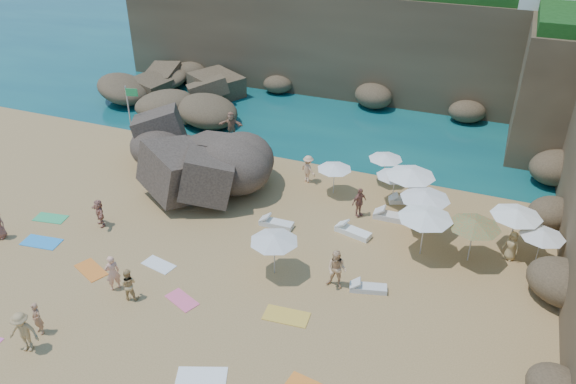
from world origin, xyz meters
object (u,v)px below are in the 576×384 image
at_px(person_stand_4, 512,246).
at_px(person_stand_5, 231,125).
at_px(parasol_1, 335,167).
at_px(person_stand_6, 113,273).
at_px(parasol_2, 411,173).
at_px(rock_outcrop, 189,179).
at_px(person_stand_1, 128,284).
at_px(parasol_0, 395,174).
at_px(flag_pole, 131,110).
at_px(person_stand_3, 359,202).
at_px(person_stand_2, 308,169).
at_px(lounger_0, 276,224).

xyz_separation_m(person_stand_4, person_stand_5, (-18.45, 7.42, 0.16)).
xyz_separation_m(parasol_1, person_stand_6, (-6.43, -11.51, -0.82)).
relative_size(parasol_2, person_stand_4, 1.73).
xyz_separation_m(rock_outcrop, person_stand_5, (-0.29, 6.24, 0.92)).
relative_size(rock_outcrop, person_stand_1, 4.85).
xyz_separation_m(parasol_0, person_stand_4, (6.32, -3.10, -1.01)).
xyz_separation_m(flag_pole, parasol_0, (17.07, -0.23, -1.01)).
xyz_separation_m(rock_outcrop, person_stand_6, (2.08, -9.92, 0.88)).
bearing_deg(person_stand_3, person_stand_1, 175.36).
xyz_separation_m(parasol_1, parasol_2, (4.23, -0.20, 0.59)).
bearing_deg(parasol_1, rock_outcrop, -169.39).
relative_size(person_stand_1, person_stand_2, 0.91).
xyz_separation_m(parasol_0, person_stand_2, (-5.14, 0.41, -0.93)).
relative_size(person_stand_5, person_stand_6, 1.04).
relative_size(parasol_0, person_stand_6, 1.16).
bearing_deg(person_stand_5, person_stand_3, -42.83).
height_order(lounger_0, person_stand_4, person_stand_4).
bearing_deg(person_stand_5, person_stand_2, -41.37).
bearing_deg(person_stand_5, parasol_2, -32.51).
distance_m(person_stand_1, person_stand_6, 1.06).
bearing_deg(person_stand_5, rock_outcrop, -99.47).
xyz_separation_m(rock_outcrop, parasol_1, (8.51, 1.60, 1.70)).
relative_size(rock_outcrop, person_stand_2, 4.42).
distance_m(parasol_1, parasol_2, 4.28).
distance_m(rock_outcrop, person_stand_1, 10.70).
xyz_separation_m(rock_outcrop, flag_pole, (-5.23, 2.15, 2.78)).
relative_size(rock_outcrop, person_stand_3, 4.50).
height_order(parasol_0, person_stand_5, parasol_0).
xyz_separation_m(lounger_0, person_stand_1, (-3.70, -7.51, 0.63)).
bearing_deg(lounger_0, person_stand_1, -117.39).
bearing_deg(flag_pole, parasol_1, -2.31).
bearing_deg(parasol_0, rock_outcrop, -170.81).
distance_m(parasol_1, person_stand_5, 9.98).
xyz_separation_m(parasol_0, parasol_2, (0.90, -0.52, 0.51)).
distance_m(parasol_2, person_stand_5, 13.97).
height_order(rock_outcrop, person_stand_6, person_stand_6).
relative_size(rock_outcrop, person_stand_4, 4.89).
distance_m(person_stand_1, person_stand_3, 12.48).
relative_size(parasol_1, parasol_2, 0.74).
height_order(flag_pole, person_stand_5, flag_pole).
height_order(parasol_0, person_stand_6, parasol_0).
relative_size(lounger_0, person_stand_1, 1.16).
bearing_deg(rock_outcrop, person_stand_2, 19.10).
relative_size(parasol_1, person_stand_4, 1.29).
xyz_separation_m(person_stand_1, person_stand_6, (-1.01, 0.30, 0.11)).
distance_m(parasol_2, person_stand_1, 15.18).
bearing_deg(parasol_0, person_stand_6, -129.52).
xyz_separation_m(flag_pole, person_stand_6, (7.31, -12.07, -1.90)).
bearing_deg(person_stand_6, person_stand_5, -137.53).
bearing_deg(person_stand_4, lounger_0, -143.40).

